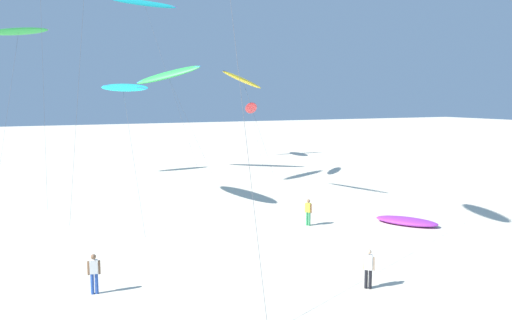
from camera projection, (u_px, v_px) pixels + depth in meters
flying_kite_1 at (168, 75)px, 52.90m from camera, size 6.55×6.60×11.46m
flying_kite_3 at (123, 87)px, 36.41m from camera, size 2.78×13.74×9.09m
flying_kite_4 at (144, 3)px, 60.54m from camera, size 8.10×8.52×19.62m
flying_kite_6 at (251, 108)px, 67.22m from camera, size 4.65×11.60×7.55m
flying_kite_7 at (243, 80)px, 49.16m from camera, size 6.50×5.23×10.56m
flying_kite_8 at (19, 31)px, 47.83m from camera, size 5.43×6.49×14.73m
grounded_kite_0 at (407, 221)px, 31.64m from camera, size 3.44×4.13×0.42m
person_foreground_walker at (368, 267)px, 20.93m from camera, size 0.39×0.38×1.67m
person_near_left at (94, 272)px, 20.36m from camera, size 0.50×0.25×1.64m
person_near_right at (308, 211)px, 31.29m from camera, size 0.32×0.46×1.65m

